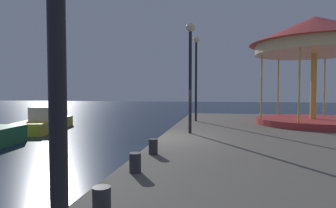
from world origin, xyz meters
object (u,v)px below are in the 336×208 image
(lamp_post_far_end, at_px, (196,64))
(motorboat_yellow, at_px, (46,121))
(lamp_post_mid_promenade, at_px, (190,58))
(bollard_south, at_px, (135,163))
(carousel, at_px, (314,45))
(bollard_center, at_px, (153,147))
(bollard_north, at_px, (102,202))

(lamp_post_far_end, bearing_deg, motorboat_yellow, 177.17)
(lamp_post_mid_promenade, xyz_separation_m, bollard_south, (-0.55, -5.59, -2.76))
(lamp_post_mid_promenade, bearing_deg, bollard_south, -95.67)
(motorboat_yellow, xyz_separation_m, bollard_south, (9.22, -10.70, 0.45))
(motorboat_yellow, distance_m, carousel, 16.15)
(lamp_post_mid_promenade, relative_size, bollard_center, 10.85)
(lamp_post_mid_promenade, height_order, lamp_post_far_end, lamp_post_far_end)
(lamp_post_mid_promenade, bearing_deg, lamp_post_far_end, 91.68)
(motorboat_yellow, bearing_deg, carousel, -3.96)
(carousel, distance_m, bollard_center, 10.84)
(lamp_post_far_end, relative_size, bollard_north, 11.80)
(carousel, bearing_deg, lamp_post_far_end, 174.21)
(lamp_post_mid_promenade, height_order, bollard_center, lamp_post_mid_promenade)
(bollard_center, bearing_deg, lamp_post_far_end, 87.02)
(lamp_post_far_end, bearing_deg, bollard_north, -91.20)
(carousel, xyz_separation_m, bollard_center, (-6.36, -7.93, -3.78))
(carousel, xyz_separation_m, lamp_post_far_end, (-5.91, 0.60, -0.79))
(motorboat_yellow, xyz_separation_m, lamp_post_mid_promenade, (9.77, -5.11, 3.22))
(motorboat_yellow, bearing_deg, bollard_center, -44.41)
(carousel, height_order, bollard_center, carousel)
(carousel, height_order, lamp_post_mid_promenade, carousel)
(lamp_post_far_end, distance_m, bollard_south, 10.66)
(lamp_post_mid_promenade, xyz_separation_m, lamp_post_far_end, (-0.14, 4.63, 0.22))
(bollard_south, bearing_deg, motorboat_yellow, 130.75)
(bollard_north, bearing_deg, lamp_post_mid_promenade, 87.04)
(lamp_post_far_end, distance_m, bollard_center, 9.05)
(lamp_post_far_end, bearing_deg, lamp_post_mid_promenade, -88.32)
(motorboat_yellow, height_order, carousel, carousel)
(bollard_center, distance_m, bollard_south, 1.69)
(bollard_center, bearing_deg, bollard_north, -87.12)
(motorboat_yellow, xyz_separation_m, bollard_north, (9.38, -12.72, 0.45))
(carousel, relative_size, bollard_south, 15.71)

